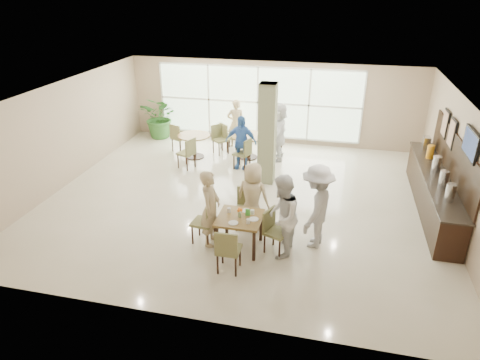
% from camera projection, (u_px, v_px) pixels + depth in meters
% --- Properties ---
extents(ground, '(10.00, 10.00, 0.00)m').
position_uv_depth(ground, '(243.00, 198.00, 11.23)').
color(ground, beige).
rests_on(ground, ground).
extents(room_shell, '(10.00, 10.00, 10.00)m').
position_uv_depth(room_shell, '(243.00, 137.00, 10.51)').
color(room_shell, white).
rests_on(room_shell, ground).
extents(window_bank, '(7.00, 0.04, 7.00)m').
position_uv_depth(window_bank, '(258.00, 102.00, 14.68)').
color(window_bank, silver).
rests_on(window_bank, ground).
extents(column, '(0.45, 0.45, 2.80)m').
position_uv_depth(column, '(267.00, 134.00, 11.62)').
color(column, '#6D724F').
rests_on(column, ground).
extents(main_table, '(0.92, 0.92, 0.75)m').
position_uv_depth(main_table, '(240.00, 221.00, 8.89)').
color(main_table, brown).
rests_on(main_table, ground).
extents(round_table_left, '(1.03, 1.03, 0.75)m').
position_uv_depth(round_table_left, '(194.00, 141.00, 13.64)').
color(round_table_left, brown).
rests_on(round_table_left, ground).
extents(round_table_right, '(1.11, 1.11, 0.75)m').
position_uv_depth(round_table_right, '(248.00, 141.00, 13.60)').
color(round_table_right, brown).
rests_on(round_table_right, ground).
extents(chairs_main_table, '(2.15, 2.09, 0.95)m').
position_uv_depth(chairs_main_table, '(239.00, 227.00, 9.00)').
color(chairs_main_table, brown).
rests_on(chairs_main_table, ground).
extents(chairs_table_left, '(2.00, 2.00, 0.95)m').
position_uv_depth(chairs_table_left, '(196.00, 143.00, 13.68)').
color(chairs_table_left, brown).
rests_on(chairs_table_left, ground).
extents(chairs_table_right, '(2.19, 2.00, 0.95)m').
position_uv_depth(chairs_table_right, '(248.00, 144.00, 13.64)').
color(chairs_table_right, brown).
rests_on(chairs_table_right, ground).
extents(tabletop_clutter, '(0.71, 0.76, 0.21)m').
position_uv_depth(tabletop_clutter, '(243.00, 214.00, 8.82)').
color(tabletop_clutter, white).
rests_on(tabletop_clutter, main_table).
extents(buffet_counter, '(0.64, 4.70, 1.95)m').
position_uv_depth(buffet_counter, '(434.00, 189.00, 10.48)').
color(buffet_counter, black).
rests_on(buffet_counter, ground).
extents(wall_tv, '(0.06, 1.00, 0.58)m').
position_uv_depth(wall_tv, '(471.00, 144.00, 8.78)').
color(wall_tv, black).
rests_on(wall_tv, ground).
extents(framed_art_a, '(0.05, 0.55, 0.70)m').
position_uv_depth(framed_art_a, '(452.00, 133.00, 10.31)').
color(framed_art_a, black).
rests_on(framed_art_a, ground).
extents(framed_art_b, '(0.05, 0.55, 0.70)m').
position_uv_depth(framed_art_b, '(445.00, 124.00, 11.02)').
color(framed_art_b, black).
rests_on(framed_art_b, ground).
extents(potted_plant, '(1.68, 1.68, 1.52)m').
position_uv_depth(potted_plant, '(161.00, 117.00, 15.29)').
color(potted_plant, '#326B2A').
rests_on(potted_plant, ground).
extents(teen_left, '(0.41, 0.62, 1.70)m').
position_uv_depth(teen_left, '(210.00, 208.00, 8.99)').
color(teen_left, tan).
rests_on(teen_left, ground).
extents(teen_far, '(0.85, 0.58, 1.59)m').
position_uv_depth(teen_far, '(253.00, 196.00, 9.59)').
color(teen_far, tan).
rests_on(teen_far, ground).
extents(teen_right, '(0.70, 0.88, 1.77)m').
position_uv_depth(teen_right, '(282.00, 216.00, 8.59)').
color(teen_right, white).
rests_on(teen_right, ground).
extents(teen_standing, '(0.93, 1.32, 1.85)m').
position_uv_depth(teen_standing, '(316.00, 207.00, 8.89)').
color(teen_standing, '#B4B3B6').
rests_on(teen_standing, ground).
extents(adult_a, '(0.97, 0.56, 1.64)m').
position_uv_depth(adult_a, '(241.00, 142.00, 12.74)').
color(adult_a, '#447BCC').
rests_on(adult_a, ground).
extents(adult_b, '(0.81, 1.73, 1.83)m').
position_uv_depth(adult_b, '(278.00, 131.00, 13.36)').
color(adult_b, white).
rests_on(adult_b, ground).
extents(adult_standing, '(0.69, 0.56, 1.65)m').
position_uv_depth(adult_standing, '(236.00, 123.00, 14.43)').
color(adult_standing, tan).
rests_on(adult_standing, ground).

